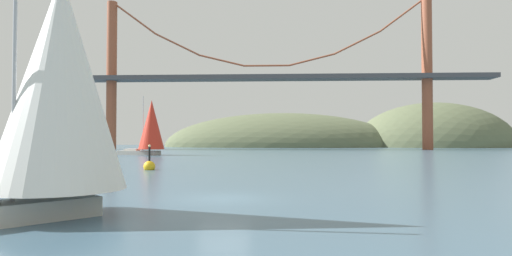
% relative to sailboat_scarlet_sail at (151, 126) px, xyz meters
% --- Properties ---
extents(ground_plane, '(360.00, 360.00, 0.00)m').
position_rel_sailboat_scarlet_sail_xyz_m(ground_plane, '(19.99, -53.74, -5.16)').
color(ground_plane, '#426075').
extents(headland_center, '(87.85, 44.00, 24.90)m').
position_rel_sailboat_scarlet_sail_xyz_m(headland_center, '(24.99, 81.26, -5.16)').
color(headland_center, '#5B6647').
rests_on(headland_center, ground_plane).
extents(headland_right, '(57.15, 44.00, 32.31)m').
position_rel_sailboat_scarlet_sail_xyz_m(headland_right, '(79.99, 81.26, -5.16)').
color(headland_right, '#5B6647').
rests_on(headland_right, ground_plane).
extents(suspension_bridge, '(123.55, 6.00, 41.94)m').
position_rel_sailboat_scarlet_sail_xyz_m(suspension_bridge, '(19.99, 41.26, 15.28)').
color(suspension_bridge, brown).
rests_on(suspension_bridge, ground_plane).
extents(sailboat_scarlet_sail, '(9.17, 5.47, 10.65)m').
position_rel_sailboat_scarlet_sail_xyz_m(sailboat_scarlet_sail, '(0.00, 0.00, 0.00)').
color(sailboat_scarlet_sail, '#B7B2A8').
rests_on(sailboat_scarlet_sail, ground_plane).
extents(sailboat_white_mainsail, '(8.11, 8.38, 9.49)m').
position_rel_sailboat_scarlet_sail_xyz_m(sailboat_white_mainsail, '(14.26, -58.85, -0.27)').
color(sailboat_white_mainsail, '#B7B2A8').
rests_on(sailboat_white_mainsail, ground_plane).
extents(channel_buoy, '(1.10, 1.10, 2.64)m').
position_rel_sailboat_scarlet_sail_xyz_m(channel_buoy, '(10.58, -35.15, -4.79)').
color(channel_buoy, gold).
rests_on(channel_buoy, ground_plane).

